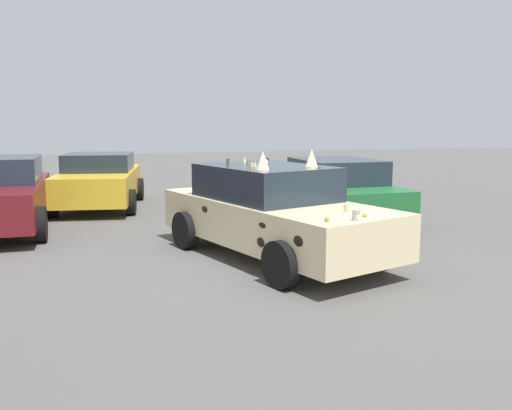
# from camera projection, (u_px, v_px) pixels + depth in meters

# --- Properties ---
(ground_plane) EXTENTS (60.00, 60.00, 0.00)m
(ground_plane) POSITION_uv_depth(u_px,v_px,m) (273.00, 258.00, 9.05)
(ground_plane) COLOR #514F4C
(art_car_decorated) EXTENTS (4.87, 3.08, 1.80)m
(art_car_decorated) POSITION_uv_depth(u_px,v_px,m) (272.00, 212.00, 8.97)
(art_car_decorated) COLOR beige
(art_car_decorated) RESTS_ON ground
(parked_sedan_behind_left) EXTENTS (4.59, 2.05, 1.41)m
(parked_sedan_behind_left) POSITION_uv_depth(u_px,v_px,m) (332.00, 189.00, 12.43)
(parked_sedan_behind_left) COLOR #1E602D
(parked_sedan_behind_left) RESTS_ON ground
(parked_sedan_near_left) EXTENTS (4.32, 2.51, 1.41)m
(parked_sedan_near_left) POSITION_uv_depth(u_px,v_px,m) (99.00, 181.00, 14.15)
(parked_sedan_near_left) COLOR gold
(parked_sedan_near_left) RESTS_ON ground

